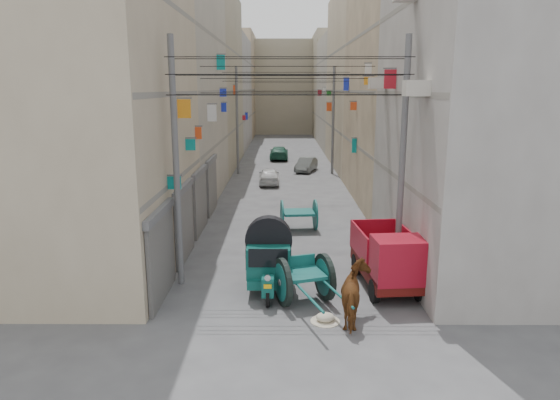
{
  "coord_description": "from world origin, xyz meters",
  "views": [
    {
      "loc": [
        -0.22,
        -9.72,
        6.39
      ],
      "look_at": [
        -0.29,
        6.5,
        2.76
      ],
      "focal_mm": 32.0,
      "sensor_mm": 36.0,
      "label": 1
    }
  ],
  "objects_px": {
    "horse": "(357,295)",
    "mini_truck": "(390,263)",
    "auto_rickshaw": "(269,257)",
    "tonga_cart": "(304,279)",
    "second_cart": "(299,214)",
    "distant_car_white": "(269,176)",
    "distant_car_grey": "(306,165)",
    "distant_car_green": "(279,153)",
    "feed_sack": "(325,317)"
  },
  "relations": [
    {
      "from": "tonga_cart",
      "to": "feed_sack",
      "type": "distance_m",
      "value": 1.54
    },
    {
      "from": "feed_sack",
      "to": "distant_car_grey",
      "type": "bearing_deg",
      "value": 88.49
    },
    {
      "from": "auto_rickshaw",
      "to": "feed_sack",
      "type": "xyz_separation_m",
      "value": [
        1.64,
        -2.31,
        -0.96
      ]
    },
    {
      "from": "auto_rickshaw",
      "to": "distant_car_grey",
      "type": "relative_size",
      "value": 0.81
    },
    {
      "from": "mini_truck",
      "to": "distant_car_white",
      "type": "height_order",
      "value": "mini_truck"
    },
    {
      "from": "tonga_cart",
      "to": "distant_car_white",
      "type": "xyz_separation_m",
      "value": [
        -1.55,
        19.23,
        -0.19
      ]
    },
    {
      "from": "distant_car_green",
      "to": "feed_sack",
      "type": "bearing_deg",
      "value": 93.21
    },
    {
      "from": "distant_car_green",
      "to": "second_cart",
      "type": "bearing_deg",
      "value": 93.14
    },
    {
      "from": "feed_sack",
      "to": "distant_car_white",
      "type": "distance_m",
      "value": 20.63
    },
    {
      "from": "distant_car_grey",
      "to": "distant_car_green",
      "type": "distance_m",
      "value": 7.23
    },
    {
      "from": "second_cart",
      "to": "distant_car_grey",
      "type": "xyz_separation_m",
      "value": [
        1.13,
        16.65,
        -0.22
      ]
    },
    {
      "from": "distant_car_grey",
      "to": "distant_car_white",
      "type": "bearing_deg",
      "value": -100.84
    },
    {
      "from": "second_cart",
      "to": "horse",
      "type": "height_order",
      "value": "horse"
    },
    {
      "from": "auto_rickshaw",
      "to": "distant_car_grey",
      "type": "distance_m",
      "value": 23.7
    },
    {
      "from": "horse",
      "to": "auto_rickshaw",
      "type": "bearing_deg",
      "value": -37.83
    },
    {
      "from": "distant_car_green",
      "to": "distant_car_white",
      "type": "bearing_deg",
      "value": 87.81
    },
    {
      "from": "distant_car_white",
      "to": "distant_car_green",
      "type": "relative_size",
      "value": 0.82
    },
    {
      "from": "feed_sack",
      "to": "tonga_cart",
      "type": "bearing_deg",
      "value": 112.98
    },
    {
      "from": "auto_rickshaw",
      "to": "second_cart",
      "type": "bearing_deg",
      "value": 80.21
    },
    {
      "from": "feed_sack",
      "to": "distant_car_green",
      "type": "relative_size",
      "value": 0.13
    },
    {
      "from": "distant_car_white",
      "to": "distant_car_grey",
      "type": "height_order",
      "value": "distant_car_white"
    },
    {
      "from": "feed_sack",
      "to": "distant_car_grey",
      "type": "distance_m",
      "value": 25.9
    },
    {
      "from": "distant_car_white",
      "to": "distant_car_grey",
      "type": "distance_m",
      "value": 6.04
    },
    {
      "from": "auto_rickshaw",
      "to": "second_cart",
      "type": "xyz_separation_m",
      "value": [
        1.19,
        6.93,
        -0.34
      ]
    },
    {
      "from": "distant_car_grey",
      "to": "distant_car_green",
      "type": "relative_size",
      "value": 0.8
    },
    {
      "from": "distant_car_white",
      "to": "distant_car_grey",
      "type": "xyz_separation_m",
      "value": [
        2.78,
        5.36,
        -0.03
      ]
    },
    {
      "from": "auto_rickshaw",
      "to": "feed_sack",
      "type": "relative_size",
      "value": 5.1
    },
    {
      "from": "mini_truck",
      "to": "distant_car_white",
      "type": "bearing_deg",
      "value": 98.41
    },
    {
      "from": "distant_car_white",
      "to": "mini_truck",
      "type": "bearing_deg",
      "value": 101.35
    },
    {
      "from": "auto_rickshaw",
      "to": "tonga_cart",
      "type": "xyz_separation_m",
      "value": [
        1.09,
        -1.02,
        -0.33
      ]
    },
    {
      "from": "tonga_cart",
      "to": "distant_car_grey",
      "type": "xyz_separation_m",
      "value": [
        1.23,
        24.59,
        -0.22
      ]
    },
    {
      "from": "tonga_cart",
      "to": "mini_truck",
      "type": "xyz_separation_m",
      "value": [
        2.79,
        0.85,
        0.21
      ]
    },
    {
      "from": "horse",
      "to": "second_cart",
      "type": "bearing_deg",
      "value": -76.52
    },
    {
      "from": "feed_sack",
      "to": "distant_car_grey",
      "type": "height_order",
      "value": "distant_car_grey"
    },
    {
      "from": "mini_truck",
      "to": "distant_car_grey",
      "type": "relative_size",
      "value": 1.15
    },
    {
      "from": "horse",
      "to": "mini_truck",
      "type": "bearing_deg",
      "value": -116.91
    },
    {
      "from": "auto_rickshaw",
      "to": "mini_truck",
      "type": "bearing_deg",
      "value": -2.59
    },
    {
      "from": "tonga_cart",
      "to": "distant_car_grey",
      "type": "height_order",
      "value": "tonga_cart"
    },
    {
      "from": "tonga_cart",
      "to": "distant_car_green",
      "type": "bearing_deg",
      "value": 73.31
    },
    {
      "from": "tonga_cart",
      "to": "distant_car_green",
      "type": "height_order",
      "value": "tonga_cart"
    },
    {
      "from": "mini_truck",
      "to": "horse",
      "type": "bearing_deg",
      "value": -127.23
    },
    {
      "from": "second_cart",
      "to": "distant_car_white",
      "type": "xyz_separation_m",
      "value": [
        -1.65,
        11.28,
        -0.19
      ]
    },
    {
      "from": "horse",
      "to": "distant_car_grey",
      "type": "height_order",
      "value": "horse"
    },
    {
      "from": "distant_car_green",
      "to": "tonga_cart",
      "type": "bearing_deg",
      "value": 92.32
    },
    {
      "from": "second_cart",
      "to": "feed_sack",
      "type": "height_order",
      "value": "second_cart"
    },
    {
      "from": "distant_car_white",
      "to": "auto_rickshaw",
      "type": "bearing_deg",
      "value": 89.51
    },
    {
      "from": "mini_truck",
      "to": "second_cart",
      "type": "relative_size",
      "value": 2.17
    },
    {
      "from": "feed_sack",
      "to": "distant_car_green",
      "type": "xyz_separation_m",
      "value": [
        -1.51,
        32.78,
        0.46
      ]
    },
    {
      "from": "feed_sack",
      "to": "horse",
      "type": "relative_size",
      "value": 0.27
    },
    {
      "from": "tonga_cart",
      "to": "distant_car_white",
      "type": "distance_m",
      "value": 19.29
    }
  ]
}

